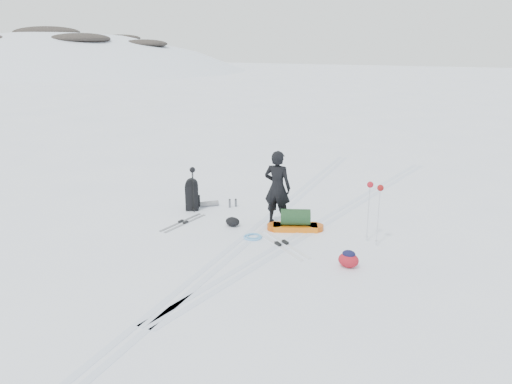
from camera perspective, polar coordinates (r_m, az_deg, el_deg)
ground at (r=12.58m, az=0.25°, el=-4.27°), size 200.00×200.00×0.00m
ski_tracks at (r=13.08m, az=4.38°, el=-3.46°), size 3.38×17.97×0.01m
skier at (r=12.69m, az=2.46°, el=0.50°), size 0.73×0.51×1.93m
pulk_sled at (r=12.50m, az=4.52°, el=-3.44°), size 1.45×0.95×0.54m
expedition_rucksack at (r=14.02m, az=-7.09°, el=-0.38°), size 0.71×0.94×0.90m
ski_poles_black at (r=13.64m, az=-7.26°, el=1.90°), size 0.17×0.16×1.28m
ski_poles_silver at (r=11.65m, az=13.42°, el=-0.13°), size 0.42×0.31×1.45m
touring_skis_grey at (r=13.13m, az=-8.32°, el=-3.47°), size 0.38×1.60×0.06m
touring_skis_white at (r=11.64m, az=2.94°, el=-5.97°), size 1.83×1.36×0.07m
rope_coil at (r=12.03m, az=-0.34°, el=-5.12°), size 0.58×0.58×0.05m
small_daypack at (r=10.63m, az=10.53°, el=-7.54°), size 0.51×0.44×0.37m
thermos_pair at (r=14.23m, az=-2.68°, el=-1.27°), size 0.18×0.22×0.25m
stuff_sack at (r=12.76m, az=-2.69°, el=-3.41°), size 0.45×0.39×0.24m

